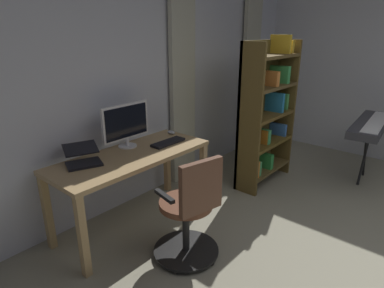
{
  "coord_description": "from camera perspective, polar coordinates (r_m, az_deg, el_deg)",
  "views": [
    {
      "loc": [
        2.55,
        -0.17,
        1.83
      ],
      "look_at": [
        0.61,
        -1.82,
        0.93
      ],
      "focal_mm": 30.51,
      "sensor_mm": 36.0,
      "label": 1
    }
  ],
  "objects": [
    {
      "name": "curtain_left_panel",
      "position": [
        5.16,
        10.19,
        13.32
      ],
      "size": [
        0.39,
        0.06,
        2.62
      ],
      "primitive_type": "cube",
      "color": "#B9B8A1",
      "rests_on": "ground"
    },
    {
      "name": "piano_keyboard",
      "position": [
        4.52,
        28.76,
        2.79
      ],
      "size": [
        1.26,
        0.42,
        0.79
      ],
      "rotation": [
        0.0,
        0.0,
        0.08
      ],
      "color": "black",
      "rests_on": "ground"
    },
    {
      "name": "office_chair",
      "position": [
        2.69,
        -0.34,
        -12.0
      ],
      "size": [
        0.56,
        0.56,
        0.93
      ],
      "rotation": [
        0.0,
        0.0,
        2.91
      ],
      "color": "black",
      "rests_on": "ground"
    },
    {
      "name": "curtain_right_panel",
      "position": [
        3.92,
        -1.68,
        11.76
      ],
      "size": [
        0.39,
        0.06,
        2.62
      ],
      "primitive_type": "cube",
      "color": "#B9B8A1",
      "rests_on": "ground"
    },
    {
      "name": "desk",
      "position": [
        3.11,
        -10.4,
        -3.41
      ],
      "size": [
        1.54,
        0.63,
        0.74
      ],
      "color": "tan",
      "rests_on": "ground"
    },
    {
      "name": "computer_mouse",
      "position": [
        3.6,
        -3.66,
        2.04
      ],
      "size": [
        0.06,
        0.1,
        0.04
      ],
      "primitive_type": "ellipsoid",
      "color": "#B7BCC1",
      "rests_on": "desk"
    },
    {
      "name": "back_room_partition",
      "position": [
        3.75,
        -6.47,
        13.06
      ],
      "size": [
        5.5,
        0.1,
        2.85
      ],
      "primitive_type": "cube",
      "color": "silver",
      "rests_on": "ground"
    },
    {
      "name": "computer_keyboard",
      "position": [
        3.3,
        -4.19,
        0.29
      ],
      "size": [
        0.38,
        0.13,
        0.02
      ],
      "primitive_type": "cube",
      "color": "black",
      "rests_on": "desk"
    },
    {
      "name": "bookshelf",
      "position": [
        4.05,
        12.58,
        5.14
      ],
      "size": [
        0.89,
        0.3,
        1.78
      ],
      "color": "brown",
      "rests_on": "ground"
    },
    {
      "name": "laptop",
      "position": [
        2.95,
        -18.56,
        -2.35
      ],
      "size": [
        0.37,
        0.38,
        0.15
      ],
      "rotation": [
        0.0,
        0.0,
        -0.37
      ],
      "color": "black",
      "rests_on": "desk"
    },
    {
      "name": "computer_monitor",
      "position": [
        3.21,
        -11.49,
        3.57
      ],
      "size": [
        0.53,
        0.18,
        0.42
      ],
      "color": "white",
      "rests_on": "desk"
    }
  ]
}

